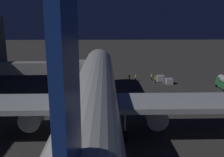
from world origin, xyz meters
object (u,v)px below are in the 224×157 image
(baggage_container_mid_row, at_px, (169,81))
(jet_bridge, at_px, (48,68))
(traffic_cone_nose_port, at_px, (108,82))
(traffic_cone_nose_starboard, at_px, (91,82))
(airliner_at_gate, at_px, (94,95))
(ground_crew_marshaller_fwd, at_px, (129,76))
(baggage_container_spare, at_px, (160,78))
(ground_crew_near_nose_gear, at_px, (136,77))
(ground_crew_by_tug, at_px, (152,77))
(ground_crew_by_belt_loader, at_px, (155,79))

(baggage_container_mid_row, bearing_deg, jet_bridge, 16.29)
(traffic_cone_nose_port, bearing_deg, traffic_cone_nose_starboard, 0.00)
(airliner_at_gate, distance_m, traffic_cone_nose_port, 29.95)
(jet_bridge, distance_m, ground_crew_marshaller_fwd, 22.99)
(baggage_container_spare, bearing_deg, airliner_at_gate, 62.00)
(airliner_at_gate, height_order, jet_bridge, airliner_at_gate)
(ground_crew_near_nose_gear, relative_size, ground_crew_by_tug, 0.96)
(baggage_container_mid_row, relative_size, ground_crew_marshaller_fwd, 0.90)
(jet_bridge, height_order, baggage_container_mid_row, jet_bridge)
(airliner_at_gate, distance_m, ground_crew_by_belt_loader, 32.58)
(baggage_container_mid_row, height_order, traffic_cone_nose_port, baggage_container_mid_row)
(baggage_container_spare, distance_m, traffic_cone_nose_starboard, 18.44)
(airliner_at_gate, bearing_deg, traffic_cone_nose_starboard, -85.71)
(airliner_at_gate, bearing_deg, ground_crew_by_tug, -113.90)
(ground_crew_marshaller_fwd, xyz_separation_m, traffic_cone_nose_port, (5.83, 2.52, -0.78))
(baggage_container_spare, relative_size, ground_crew_by_tug, 1.00)
(ground_crew_by_tug, height_order, traffic_cone_nose_starboard, ground_crew_by_tug)
(airliner_at_gate, height_order, ground_crew_marshaller_fwd, airliner_at_gate)
(ground_crew_by_belt_loader, height_order, ground_crew_marshaller_fwd, ground_crew_marshaller_fwd)
(baggage_container_mid_row, xyz_separation_m, baggage_container_spare, (1.62, -2.80, 0.09))
(baggage_container_mid_row, relative_size, ground_crew_by_belt_loader, 0.95)
(jet_bridge, height_order, traffic_cone_nose_starboard, jet_bridge)
(ground_crew_marshaller_fwd, relative_size, ground_crew_by_tug, 1.04)
(ground_crew_by_belt_loader, xyz_separation_m, traffic_cone_nose_port, (12.28, -0.56, -0.72))
(ground_crew_marshaller_fwd, bearing_deg, airliner_at_gate, 75.86)
(baggage_container_mid_row, bearing_deg, ground_crew_by_tug, -47.13)
(airliner_at_gate, distance_m, ground_crew_marshaller_fwd, 33.21)
(baggage_container_mid_row, height_order, ground_crew_near_nose_gear, ground_crew_near_nose_gear)
(airliner_at_gate, bearing_deg, ground_crew_marshaller_fwd, -104.14)
(baggage_container_mid_row, height_order, ground_crew_by_belt_loader, ground_crew_by_belt_loader)
(baggage_container_mid_row, xyz_separation_m, ground_crew_by_tug, (3.77, -4.06, 0.30))
(airliner_at_gate, distance_m, ground_crew_by_tug, 35.03)
(baggage_container_spare, distance_m, ground_crew_by_tug, 2.49)
(ground_crew_by_tug, bearing_deg, airliner_at_gate, 66.10)
(baggage_container_mid_row, relative_size, traffic_cone_nose_starboard, 3.12)
(airliner_at_gate, height_order, baggage_container_mid_row, airliner_at_gate)
(jet_bridge, xyz_separation_m, baggage_container_spare, (-26.84, -11.12, -5.09))
(ground_crew_by_belt_loader, relative_size, ground_crew_by_tug, 1.00)
(jet_bridge, bearing_deg, baggage_container_mid_row, -163.71)
(ground_crew_marshaller_fwd, bearing_deg, baggage_container_spare, 170.26)
(baggage_container_spare, bearing_deg, ground_crew_marshaller_fwd, -9.74)
(jet_bridge, height_order, ground_crew_marshaller_fwd, jet_bridge)
(baggage_container_mid_row, height_order, ground_crew_by_tug, ground_crew_by_tug)
(jet_bridge, height_order, ground_crew_near_nose_gear, jet_bridge)
(jet_bridge, height_order, baggage_container_spare, jet_bridge)
(baggage_container_mid_row, bearing_deg, baggage_container_spare, -59.86)
(ground_crew_near_nose_gear, height_order, ground_crew_marshaller_fwd, ground_crew_marshaller_fwd)
(baggage_container_spare, distance_m, ground_crew_marshaller_fwd, 8.29)
(airliner_at_gate, xyz_separation_m, traffic_cone_nose_starboard, (2.20, -29.36, -5.50))
(ground_crew_marshaller_fwd, distance_m, traffic_cone_nose_port, 6.40)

